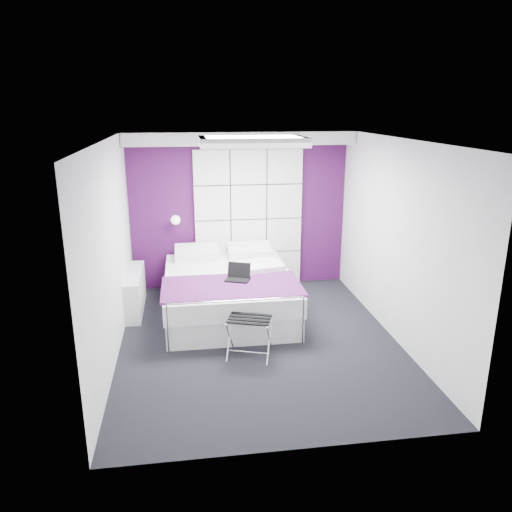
% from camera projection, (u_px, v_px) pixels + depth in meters
% --- Properties ---
extents(floor, '(4.40, 4.40, 0.00)m').
position_uv_depth(floor, '(259.00, 341.00, 6.60)').
color(floor, black).
rests_on(floor, ground).
extents(ceiling, '(4.40, 4.40, 0.00)m').
position_uv_depth(ceiling, '(259.00, 140.00, 5.84)').
color(ceiling, white).
rests_on(ceiling, wall_back).
extents(wall_back, '(3.60, 0.00, 3.60)m').
position_uv_depth(wall_back, '(239.00, 211.00, 8.30)').
color(wall_back, silver).
rests_on(wall_back, floor).
extents(wall_left, '(0.00, 4.40, 4.40)m').
position_uv_depth(wall_left, '(111.00, 252.00, 5.97)').
color(wall_left, silver).
rests_on(wall_left, floor).
extents(wall_right, '(0.00, 4.40, 4.40)m').
position_uv_depth(wall_right, '(396.00, 241.00, 6.47)').
color(wall_right, silver).
rests_on(wall_right, floor).
extents(accent_wall, '(3.58, 0.02, 2.58)m').
position_uv_depth(accent_wall, '(239.00, 211.00, 8.29)').
color(accent_wall, '#3D0E3E').
rests_on(accent_wall, wall_back).
extents(soffit, '(3.58, 0.50, 0.20)m').
position_uv_depth(soffit, '(240.00, 138.00, 7.72)').
color(soffit, silver).
rests_on(soffit, wall_back).
extents(headboard, '(1.80, 0.08, 2.30)m').
position_uv_depth(headboard, '(249.00, 219.00, 8.31)').
color(headboard, white).
rests_on(headboard, wall_back).
extents(skylight, '(1.36, 0.86, 0.12)m').
position_uv_depth(skylight, '(252.00, 141.00, 6.43)').
color(skylight, white).
rests_on(skylight, ceiling).
extents(wall_lamp, '(0.15, 0.15, 0.15)m').
position_uv_depth(wall_lamp, '(176.00, 219.00, 8.05)').
color(wall_lamp, white).
rests_on(wall_lamp, wall_back).
extents(radiator, '(0.22, 1.20, 0.60)m').
position_uv_depth(radiator, '(135.00, 291.00, 7.51)').
color(radiator, silver).
rests_on(radiator, floor).
extents(bed, '(1.89, 2.29, 0.79)m').
position_uv_depth(bed, '(228.00, 291.00, 7.41)').
color(bed, silver).
rests_on(bed, floor).
extents(nightstand, '(0.50, 0.39, 0.06)m').
position_uv_depth(nightstand, '(208.00, 255.00, 8.26)').
color(nightstand, silver).
rests_on(nightstand, wall_back).
extents(luggage_rack, '(0.52, 0.38, 0.51)m').
position_uv_depth(luggage_rack, '(249.00, 337.00, 6.12)').
color(luggage_rack, silver).
rests_on(luggage_rack, floor).
extents(laptop, '(0.33, 0.23, 0.24)m').
position_uv_depth(laptop, '(237.00, 275.00, 6.98)').
color(laptop, black).
rests_on(laptop, bed).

